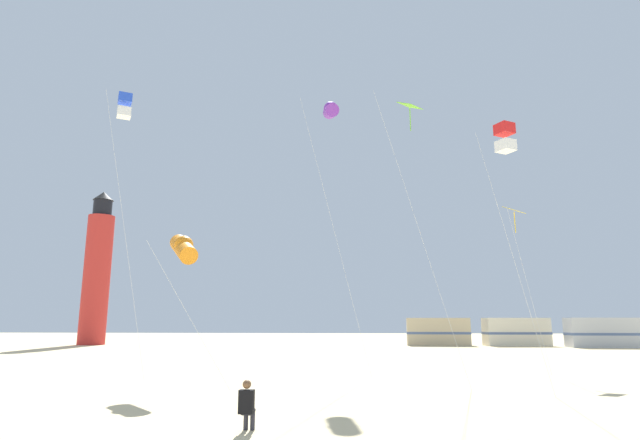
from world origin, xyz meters
TOP-DOWN VIEW (x-y plane):
  - kite_flyer_standing at (-0.05, 5.66)m, footprint 0.34×0.51m
  - kite_tube_orange at (-4.38, 13.13)m, footprint 3.17×3.49m
  - kite_box_blue at (-8.33, 15.21)m, footprint 2.24×2.24m
  - kite_box_scarlet at (8.44, 12.97)m, footprint 1.91×1.70m
  - kite_diamond_lime at (5.00, 14.93)m, footprint 3.37×2.30m
  - kite_tube_violet at (1.26, 18.76)m, footprint 3.32×3.15m
  - kite_diamond_gold at (10.70, 19.71)m, footprint 1.61×1.57m
  - lighthouse_distant at (-25.83, 46.89)m, footprint 2.80×2.80m
  - rv_van_tan at (10.90, 48.30)m, footprint 6.59×2.80m
  - rv_van_cream at (18.81, 48.08)m, footprint 6.60×2.83m
  - rv_van_silver at (26.02, 45.13)m, footprint 6.46×2.40m

SIDE VIEW (x-z plane):
  - kite_flyer_standing at x=-0.05m, z-range 0.03..1.19m
  - rv_van_tan at x=10.90m, z-range -0.01..2.79m
  - rv_van_cream at x=18.81m, z-range -0.01..2.79m
  - rv_van_silver at x=26.02m, z-range -0.01..2.79m
  - kite_tube_orange at x=-4.38m, z-range 2.33..8.39m
  - kite_diamond_gold at x=10.70m, z-range 3.65..11.98m
  - lighthouse_distant at x=-25.83m, z-range -0.56..16.24m
  - kite_box_scarlet at x=8.44m, z-range 4.49..14.66m
  - kite_diamond_lime at x=5.00m, z-range 5.30..17.50m
  - kite_box_blue at x=-8.33m, z-range 5.92..18.97m
  - kite_tube_violet at x=1.26m, z-range 6.38..20.56m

